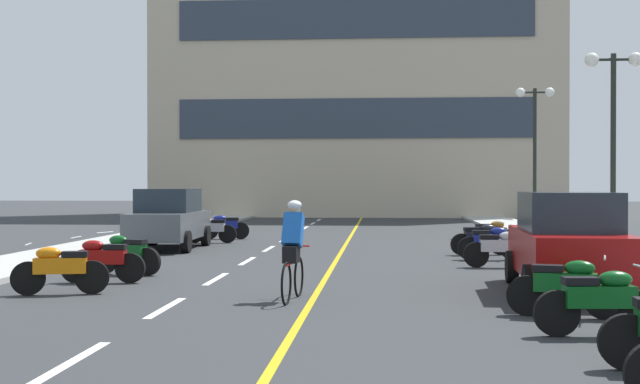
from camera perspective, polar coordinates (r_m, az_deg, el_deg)
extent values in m
plane|color=#2D3033|center=(24.09, 0.87, -4.12)|extent=(140.00, 140.00, 0.00)
cube|color=#A8A8A3|center=(28.38, -13.45, -3.31)|extent=(2.40, 72.00, 0.12)
cube|color=#A8A8A3|center=(27.65, 16.35, -3.42)|extent=(2.40, 72.00, 0.12)
cube|color=silver|center=(9.80, -16.59, -11.05)|extent=(0.14, 2.20, 0.01)
cube|color=silver|center=(13.56, -10.50, -7.79)|extent=(0.14, 2.20, 0.01)
cube|color=silver|center=(17.42, -7.13, -5.92)|extent=(0.14, 2.20, 0.01)
cube|color=silver|center=(21.34, -5.00, -4.72)|extent=(0.14, 2.20, 0.01)
cube|color=silver|center=(25.28, -3.53, -3.90)|extent=(0.14, 2.20, 0.01)
cube|color=silver|center=(29.24, -2.47, -3.29)|extent=(0.14, 2.20, 0.01)
cube|color=silver|center=(33.21, -1.65, -2.83)|extent=(0.14, 2.20, 0.01)
cube|color=silver|center=(37.18, -1.02, -2.46)|extent=(0.14, 2.20, 0.01)
cube|color=silver|center=(41.16, -0.50, -2.17)|extent=(0.14, 2.20, 0.01)
cube|color=silver|center=(45.14, -0.08, -1.93)|extent=(0.14, 2.20, 0.01)
cube|color=silver|center=(49.13, 0.28, -1.72)|extent=(0.14, 2.20, 0.01)
cube|color=gold|center=(27.07, 1.78, -3.60)|extent=(0.12, 66.00, 0.01)
cube|color=#BCAD93|center=(52.90, 2.53, 8.83)|extent=(24.33, 8.72, 19.14)
cube|color=#2D3847|center=(48.10, 2.37, 5.07)|extent=(20.44, 0.10, 2.30)
cube|color=#2D3847|center=(48.88, 2.37, 11.79)|extent=(20.44, 0.10, 2.30)
cylinder|color=black|center=(22.78, 19.44, 2.43)|extent=(0.14, 0.14, 5.21)
cylinder|color=black|center=(22.99, 19.46, 8.55)|extent=(1.10, 0.08, 0.08)
sphere|color=white|center=(22.85, 18.11, 8.61)|extent=(0.36, 0.36, 0.36)
sphere|color=white|center=(23.14, 20.79, 8.50)|extent=(0.36, 0.36, 0.36)
cylinder|color=black|center=(32.89, 14.49, 2.12)|extent=(0.14, 0.14, 5.50)
cylinder|color=black|center=(33.07, 14.50, 6.63)|extent=(1.10, 0.08, 0.08)
sphere|color=white|center=(32.97, 13.55, 6.64)|extent=(0.36, 0.36, 0.36)
sphere|color=white|center=(33.17, 15.44, 6.60)|extent=(0.36, 0.36, 0.36)
cylinder|color=black|center=(17.02, 13.00, -5.02)|extent=(0.25, 0.65, 0.64)
cylinder|color=black|center=(17.28, 18.63, -4.95)|extent=(0.25, 0.65, 0.64)
cylinder|color=black|center=(14.25, 14.19, -6.11)|extent=(0.25, 0.65, 0.64)
cylinder|color=black|center=(14.56, 20.87, -5.98)|extent=(0.25, 0.65, 0.64)
cube|color=maroon|center=(15.71, 16.63, -4.02)|extent=(1.90, 4.28, 0.80)
cube|color=#1E2833|center=(15.67, 16.64, -1.29)|extent=(1.66, 2.27, 0.70)
cylinder|color=black|center=(27.10, -11.35, -2.93)|extent=(0.23, 0.64, 0.64)
cylinder|color=black|center=(26.72, -7.82, -2.98)|extent=(0.23, 0.64, 0.64)
cylinder|color=black|center=(24.42, -13.05, -3.32)|extent=(0.23, 0.64, 0.64)
cylinder|color=black|center=(23.98, -9.15, -3.38)|extent=(0.23, 0.64, 0.64)
cube|color=#4C5156|center=(25.52, -10.32, -2.25)|extent=(1.75, 4.22, 0.80)
cube|color=#1E2833|center=(25.49, -10.32, -0.57)|extent=(1.58, 2.22, 0.70)
cylinder|color=black|center=(9.49, 20.26, -9.62)|extent=(0.60, 0.13, 0.60)
cylinder|color=black|center=(11.26, 15.90, -7.99)|extent=(0.61, 0.14, 0.60)
cube|color=#0C4C19|center=(11.39, 18.59, -6.79)|extent=(0.92, 0.34, 0.28)
ellipsoid|color=#0C4C19|center=(11.42, 19.55, -5.66)|extent=(0.46, 0.27, 0.22)
cube|color=black|center=(11.29, 17.38, -5.83)|extent=(0.46, 0.27, 0.10)
cylinder|color=black|center=(12.84, 18.91, -6.94)|extent=(0.61, 0.25, 0.60)
cylinder|color=black|center=(12.89, 13.98, -6.90)|extent=(0.61, 0.25, 0.60)
cube|color=#0C4C19|center=(12.83, 16.45, -5.95)|extent=(0.94, 0.50, 0.28)
ellipsoid|color=#0C4C19|center=(12.80, 17.35, -4.98)|extent=(0.49, 0.34, 0.22)
cube|color=black|center=(12.82, 15.33, -5.06)|extent=(0.49, 0.34, 0.10)
cylinder|color=silver|center=(12.78, 18.92, -4.27)|extent=(0.18, 0.59, 0.03)
cylinder|color=black|center=(15.63, -19.36, -5.60)|extent=(0.61, 0.24, 0.60)
cylinder|color=black|center=(15.47, -15.33, -5.65)|extent=(0.61, 0.24, 0.60)
cube|color=orange|center=(15.52, -17.36, -4.83)|extent=(0.94, 0.48, 0.28)
ellipsoid|color=orange|center=(15.53, -18.09, -4.01)|extent=(0.48, 0.34, 0.22)
cube|color=black|center=(15.47, -16.44, -4.10)|extent=(0.48, 0.34, 0.10)
cylinder|color=silver|center=(15.57, -19.37, -3.41)|extent=(0.17, 0.59, 0.03)
cylinder|color=black|center=(17.31, -16.39, -5.00)|extent=(0.60, 0.11, 0.60)
cylinder|color=black|center=(16.97, -12.87, -5.10)|extent=(0.60, 0.11, 0.60)
cube|color=maroon|center=(17.11, -14.65, -4.32)|extent=(0.91, 0.30, 0.28)
ellipsoid|color=maroon|center=(17.16, -15.29, -3.57)|extent=(0.44, 0.25, 0.22)
cube|color=black|center=(17.02, -13.85, -3.66)|extent=(0.44, 0.25, 0.10)
cylinder|color=silver|center=(17.26, -16.39, -3.01)|extent=(0.04, 0.60, 0.03)
cylinder|color=black|center=(18.89, -14.52, -4.53)|extent=(0.60, 0.27, 0.60)
cylinder|color=black|center=(18.27, -11.71, -4.69)|extent=(0.60, 0.27, 0.60)
cube|color=#0C4C19|center=(18.56, -13.14, -3.93)|extent=(0.94, 0.53, 0.28)
ellipsoid|color=#0C4C19|center=(18.65, -13.65, -3.23)|extent=(0.49, 0.36, 0.22)
cube|color=black|center=(18.40, -12.50, -3.34)|extent=(0.49, 0.36, 0.10)
cylinder|color=silver|center=(18.84, -14.53, -2.71)|extent=(0.20, 0.58, 0.03)
cylinder|color=black|center=(20.11, 13.76, -4.22)|extent=(0.60, 0.10, 0.60)
cylinder|color=black|center=(19.95, 10.64, -4.25)|extent=(0.60, 0.10, 0.60)
cube|color=#B2B2B7|center=(20.00, 12.21, -3.60)|extent=(0.90, 0.29, 0.28)
ellipsoid|color=#B2B2B7|center=(20.02, 12.78, -2.97)|extent=(0.44, 0.24, 0.22)
cube|color=black|center=(19.95, 11.50, -3.04)|extent=(0.44, 0.24, 0.10)
cylinder|color=silver|center=(20.07, 13.76, -2.51)|extent=(0.03, 0.60, 0.03)
cylinder|color=black|center=(22.02, 13.03, -3.80)|extent=(0.60, 0.11, 0.60)
cylinder|color=black|center=(21.86, 10.18, -3.82)|extent=(0.60, 0.11, 0.60)
cube|color=navy|center=(21.92, 11.61, -3.24)|extent=(0.90, 0.30, 0.28)
ellipsoid|color=navy|center=(21.94, 12.13, -2.66)|extent=(0.44, 0.25, 0.22)
cube|color=black|center=(21.87, 10.96, -2.72)|extent=(0.44, 0.25, 0.10)
cylinder|color=silver|center=(21.98, 13.03, -2.24)|extent=(0.04, 0.60, 0.03)
cylinder|color=black|center=(23.59, 12.24, -3.51)|extent=(0.61, 0.20, 0.60)
cylinder|color=black|center=(23.27, 9.66, -3.56)|extent=(0.61, 0.20, 0.60)
cube|color=black|center=(23.41, 10.96, -2.99)|extent=(0.93, 0.43, 0.28)
ellipsoid|color=black|center=(23.45, 11.43, -2.45)|extent=(0.48, 0.31, 0.22)
cube|color=black|center=(23.33, 10.37, -2.51)|extent=(0.48, 0.31, 0.10)
cylinder|color=silver|center=(23.55, 12.24, -2.05)|extent=(0.13, 0.60, 0.03)
cylinder|color=black|center=(25.69, 12.75, -3.17)|extent=(0.60, 0.29, 0.60)
cylinder|color=black|center=(25.20, 10.53, -3.24)|extent=(0.60, 0.29, 0.60)
cube|color=brown|center=(25.43, 11.65, -2.71)|extent=(0.94, 0.56, 0.28)
ellipsoid|color=brown|center=(25.50, 12.05, -2.21)|extent=(0.49, 0.37, 0.22)
cube|color=black|center=(25.30, 11.14, -2.27)|extent=(0.49, 0.37, 0.10)
cylinder|color=silver|center=(25.66, 12.75, -1.84)|extent=(0.23, 0.58, 0.03)
cylinder|color=black|center=(28.05, -8.57, -2.85)|extent=(0.60, 0.10, 0.60)
cylinder|color=black|center=(27.83, -6.35, -2.88)|extent=(0.60, 0.10, 0.60)
cube|color=#B2B2B7|center=(27.92, -7.47, -2.41)|extent=(0.90, 0.28, 0.28)
ellipsoid|color=#B2B2B7|center=(27.95, -7.87, -1.96)|extent=(0.44, 0.24, 0.22)
cube|color=black|center=(27.86, -6.96, -2.01)|extent=(0.44, 0.24, 0.10)
cylinder|color=silver|center=(28.02, -8.57, -1.63)|extent=(0.03, 0.60, 0.03)
cylinder|color=black|center=(29.77, -7.56, -2.65)|extent=(0.61, 0.17, 0.60)
cylinder|color=black|center=(29.69, -5.44, -2.66)|extent=(0.61, 0.17, 0.60)
cube|color=navy|center=(29.72, -6.50, -2.23)|extent=(0.93, 0.38, 0.28)
ellipsoid|color=navy|center=(29.72, -6.89, -1.81)|extent=(0.46, 0.29, 0.22)
cube|color=black|center=(29.69, -6.02, -1.85)|extent=(0.46, 0.29, 0.10)
cylinder|color=silver|center=(29.75, -7.56, -1.50)|extent=(0.10, 0.60, 0.03)
torus|color=black|center=(14.65, -1.46, -5.83)|extent=(0.11, 0.72, 0.72)
torus|color=black|center=(13.63, -2.32, -6.31)|extent=(0.11, 0.72, 0.72)
cylinder|color=red|center=(14.08, -1.90, -4.86)|extent=(0.13, 0.95, 0.04)
cube|color=black|center=(13.92, -2.02, -4.01)|extent=(0.12, 0.21, 0.06)
cylinder|color=red|center=(14.50, -1.54, -3.71)|extent=(0.42, 0.07, 0.03)
cube|color=black|center=(13.97, -1.98, -4.28)|extent=(0.27, 0.38, 0.28)
cube|color=blue|center=(14.09, -1.86, -2.61)|extent=(0.36, 0.48, 0.61)
sphere|color=tan|center=(14.20, -1.75, -1.17)|extent=(0.20, 0.20, 0.20)
ellipsoid|color=white|center=(14.20, -1.75, -0.89)|extent=(0.24, 0.26, 0.16)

